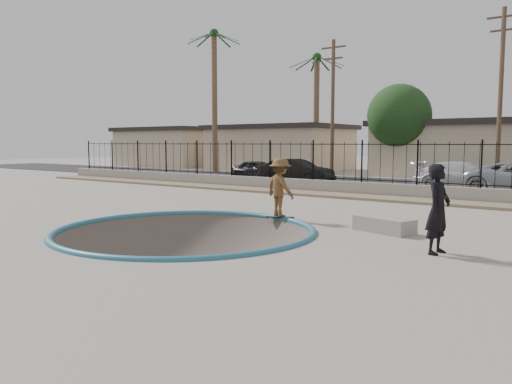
{
  "coord_description": "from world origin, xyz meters",
  "views": [
    {
      "loc": [
        9.3,
        -10.6,
        2.37
      ],
      "look_at": [
        0.15,
        2.0,
        0.83
      ],
      "focal_mm": 35.0,
      "sensor_mm": 36.0,
      "label": 1
    }
  ],
  "objects_px": {
    "skateboard": "(280,217)",
    "concrete_ledge": "(384,225)",
    "skater": "(280,190)",
    "videographer": "(438,209)",
    "car_b": "(296,172)",
    "car_c": "(465,176)",
    "car_a": "(258,170)"
  },
  "relations": [
    {
      "from": "skateboard",
      "to": "concrete_ledge",
      "type": "xyz_separation_m",
      "value": [
        3.47,
        -0.26,
        0.14
      ]
    },
    {
      "from": "skater",
      "to": "videographer",
      "type": "relative_size",
      "value": 0.93
    },
    {
      "from": "skater",
      "to": "concrete_ledge",
      "type": "height_order",
      "value": "skater"
    },
    {
      "from": "concrete_ledge",
      "to": "car_b",
      "type": "bearing_deg",
      "value": 130.21
    },
    {
      "from": "skateboard",
      "to": "car_c",
      "type": "relative_size",
      "value": 0.18
    },
    {
      "from": "skater",
      "to": "car_b",
      "type": "xyz_separation_m",
      "value": [
        -6.3,
        11.3,
        -0.16
      ]
    },
    {
      "from": "concrete_ledge",
      "to": "car_b",
      "type": "distance_m",
      "value": 15.14
    },
    {
      "from": "skateboard",
      "to": "concrete_ledge",
      "type": "distance_m",
      "value": 3.48
    },
    {
      "from": "concrete_ledge",
      "to": "car_c",
      "type": "xyz_separation_m",
      "value": [
        -1.06,
        13.0,
        0.54
      ]
    },
    {
      "from": "skater",
      "to": "videographer",
      "type": "bearing_deg",
      "value": 178.94
    },
    {
      "from": "videographer",
      "to": "concrete_ledge",
      "type": "bearing_deg",
      "value": 52.71
    },
    {
      "from": "car_c",
      "to": "videographer",
      "type": "bearing_deg",
      "value": -163.74
    },
    {
      "from": "skater",
      "to": "videographer",
      "type": "height_order",
      "value": "videographer"
    },
    {
      "from": "concrete_ledge",
      "to": "skater",
      "type": "bearing_deg",
      "value": 175.75
    },
    {
      "from": "skateboard",
      "to": "car_b",
      "type": "relative_size",
      "value": 0.21
    },
    {
      "from": "skater",
      "to": "videographer",
      "type": "distance_m",
      "value": 5.77
    },
    {
      "from": "car_b",
      "to": "car_a",
      "type": "bearing_deg",
      "value": 68.44
    },
    {
      "from": "skater",
      "to": "skateboard",
      "type": "height_order",
      "value": "skater"
    },
    {
      "from": "car_b",
      "to": "car_c",
      "type": "height_order",
      "value": "car_c"
    },
    {
      "from": "videographer",
      "to": "car_c",
      "type": "height_order",
      "value": "videographer"
    },
    {
      "from": "skater",
      "to": "skateboard",
      "type": "distance_m",
      "value": 0.84
    },
    {
      "from": "videographer",
      "to": "car_b",
      "type": "xyz_separation_m",
      "value": [
        -11.67,
        13.38,
        -0.22
      ]
    },
    {
      "from": "skater",
      "to": "car_c",
      "type": "height_order",
      "value": "skater"
    },
    {
      "from": "car_a",
      "to": "car_b",
      "type": "height_order",
      "value": "car_b"
    },
    {
      "from": "concrete_ledge",
      "to": "car_a",
      "type": "relative_size",
      "value": 0.44
    },
    {
      "from": "skater",
      "to": "skateboard",
      "type": "xyz_separation_m",
      "value": [
        -0.0,
        0.0,
        -0.84
      ]
    },
    {
      "from": "skateboard",
      "to": "car_c",
      "type": "xyz_separation_m",
      "value": [
        2.41,
        12.74,
        0.68
      ]
    },
    {
      "from": "skateboard",
      "to": "car_a",
      "type": "bearing_deg",
      "value": 104.99
    },
    {
      "from": "concrete_ledge",
      "to": "skateboard",
      "type": "bearing_deg",
      "value": 175.75
    },
    {
      "from": "skater",
      "to": "car_b",
      "type": "bearing_deg",
      "value": -40.71
    },
    {
      "from": "car_a",
      "to": "car_b",
      "type": "xyz_separation_m",
      "value": [
        3.72,
        -1.45,
        0.08
      ]
    },
    {
      "from": "skater",
      "to": "concrete_ledge",
      "type": "xyz_separation_m",
      "value": [
        3.47,
        -0.26,
        -0.7
      ]
    }
  ]
}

